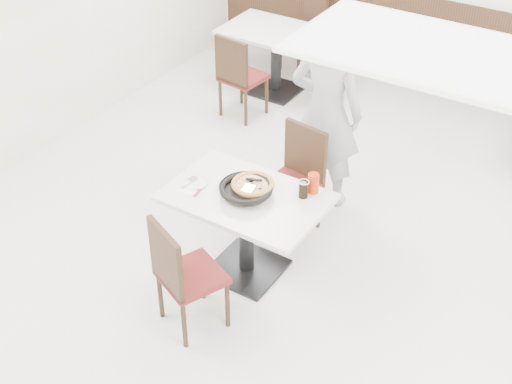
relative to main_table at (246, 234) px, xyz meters
The scene contains 20 objects.
floor 0.53m from the main_table, 55.10° to the left, with size 7.00×7.00×0.00m, color beige.
wall_left 2.99m from the main_table, behind, with size 0.04×7.00×2.80m, color beige.
wainscot_back 3.79m from the main_table, 86.81° to the left, with size 5.90×0.03×1.10m, color black.
fluo_panel_b 3.19m from the main_table, 34.99° to the right, with size 1.20×0.60×0.02m, color white.
main_table is the anchor object (origin of this frame).
chair_near 0.69m from the main_table, 91.49° to the right, with size 0.42×0.42×0.95m, color black, non-canonical shape.
chair_far 0.67m from the main_table, 88.60° to the left, with size 0.42×0.42×0.95m, color black, non-canonical shape.
trivet 0.40m from the main_table, 73.98° to the left, with size 0.12×0.12×0.04m, color black.
pizza_pan 0.42m from the main_table, ahead, with size 0.34×0.34×0.01m, color black.
pizza 0.44m from the main_table, 69.68° to the left, with size 0.30×0.30×0.02m, color tan.
pizza_server 0.47m from the main_table, 32.35° to the right, with size 0.08×0.10×0.00m, color silver.
napkin 0.57m from the main_table, 159.41° to the right, with size 0.15×0.15×0.00m, color white.
side_plate 0.57m from the main_table, 168.88° to the right, with size 0.18×0.18×0.01m, color silver.
fork 0.61m from the main_table, 163.07° to the right, with size 0.01×0.16×0.00m, color silver.
cola_glass 0.62m from the main_table, 30.45° to the left, with size 0.07×0.07×0.13m, color black.
red_cup 0.68m from the main_table, 37.63° to the left, with size 0.09×0.09×0.16m, color #BC2A08.
diner_person 1.33m from the main_table, 88.60° to the left, with size 0.65×0.43×1.78m, color #9E9EA2.
bg_table_left 3.14m from the main_table, 116.84° to the left, with size 1.20×0.80×0.75m, color silver, non-canonical shape.
bg_chair_left_near 2.58m from the main_table, 123.73° to the left, with size 0.42×0.42×0.95m, color black, non-canonical shape.
bg_chair_left_far 3.73m from the main_table, 112.68° to the left, with size 0.42×0.42×0.95m, color black, non-canonical shape.
Camera 1 is at (2.19, -3.94, 3.91)m, focal length 50.00 mm.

